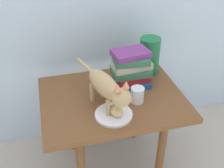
{
  "coord_description": "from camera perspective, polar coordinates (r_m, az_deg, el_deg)",
  "views": [
    {
      "loc": [
        -0.3,
        -1.16,
        1.43
      ],
      "look_at": [
        0.0,
        0.0,
        0.63
      ],
      "focal_mm": 44.14,
      "sensor_mm": 36.0,
      "label": 1
    }
  ],
  "objects": [
    {
      "name": "cat",
      "position": [
        1.32,
        -0.96,
        -0.7
      ],
      "size": [
        0.19,
        0.46,
        0.23
      ],
      "color": "tan",
      "rests_on": "side_table"
    },
    {
      "name": "candle_jar",
      "position": [
        1.44,
        5.27,
        -2.41
      ],
      "size": [
        0.07,
        0.07,
        0.08
      ],
      "color": "silver",
      "rests_on": "side_table"
    },
    {
      "name": "side_table",
      "position": [
        1.54,
        0.0,
        -4.95
      ],
      "size": [
        0.76,
        0.58,
        0.55
      ],
      "color": "brown",
      "rests_on": "ground"
    },
    {
      "name": "green_vase",
      "position": [
        1.66,
        7.75,
        5.86
      ],
      "size": [
        0.12,
        0.12,
        0.22
      ],
      "primitive_type": "cylinder",
      "color": "#196B38",
      "rests_on": "side_table"
    },
    {
      "name": "book_stack",
      "position": [
        1.52,
        4.02,
        3.11
      ],
      "size": [
        0.22,
        0.15,
        0.22
      ],
      "color": "#1E4C8C",
      "rests_on": "side_table"
    },
    {
      "name": "plate",
      "position": [
        1.36,
        0.35,
        -6.36
      ],
      "size": [
        0.19,
        0.19,
        0.01
      ],
      "primitive_type": "cylinder",
      "color": "white",
      "rests_on": "side_table"
    },
    {
      "name": "bread_roll",
      "position": [
        1.33,
        0.92,
        -5.5
      ],
      "size": [
        0.08,
        0.09,
        0.05
      ],
      "primitive_type": "ellipsoid",
      "rotation": [
        0.0,
        0.0,
        1.83
      ],
      "color": "#E0BC7A",
      "rests_on": "plate"
    },
    {
      "name": "ground_plane",
      "position": [
        1.87,
        0.0,
        -16.38
      ],
      "size": [
        6.0,
        6.0,
        0.0
      ],
      "primitive_type": "plane",
      "color": "#B2A899"
    }
  ]
}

